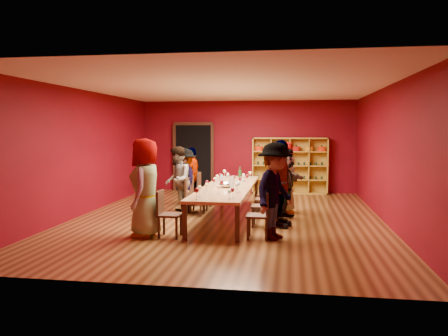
{
  "coord_description": "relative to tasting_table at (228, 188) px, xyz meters",
  "views": [
    {
      "loc": [
        1.43,
        -9.89,
        2.04
      ],
      "look_at": [
        -0.12,
        0.2,
        1.15
      ],
      "focal_mm": 35.0,
      "sensor_mm": 36.0,
      "label": 1
    }
  ],
  "objects": [
    {
      "name": "wine_glass_3",
      "position": [
        -0.35,
        1.06,
        0.19
      ],
      "size": [
        0.08,
        0.08,
        0.19
      ],
      "color": "silver",
      "rests_on": "tasting_table"
    },
    {
      "name": "wine_glass_16",
      "position": [
        0.26,
        0.98,
        0.19
      ],
      "size": [
        0.08,
        0.08,
        0.2
      ],
      "color": "silver",
      "rests_on": "tasting_table"
    },
    {
      "name": "chair_person_right_3",
      "position": [
        0.91,
        0.88,
        -0.2
      ],
      "size": [
        0.42,
        0.42,
        0.89
      ],
      "color": "black",
      "rests_on": "ground"
    },
    {
      "name": "wine_glass_21",
      "position": [
        -0.27,
        1.65,
        0.18
      ],
      "size": [
        0.07,
        0.07,
        0.18
      ],
      "color": "silver",
      "rests_on": "tasting_table"
    },
    {
      "name": "person_right_2",
      "position": [
        1.3,
        0.17,
        0.12
      ],
      "size": [
        0.9,
        1.59,
        1.65
      ],
      "primitive_type": "imported",
      "rotation": [
        0.0,
        0.0,
        1.25
      ],
      "color": "#131534",
      "rests_on": "ground"
    },
    {
      "name": "tasting_table",
      "position": [
        0.0,
        0.0,
        0.0
      ],
      "size": [
        1.1,
        4.5,
        0.75
      ],
      "color": "#AD7848",
      "rests_on": "ground"
    },
    {
      "name": "wine_glass_15",
      "position": [
        -0.18,
        1.28,
        0.18
      ],
      "size": [
        0.07,
        0.07,
        0.18
      ],
      "color": "silver",
      "rests_on": "tasting_table"
    },
    {
      "name": "wine_glass_13",
      "position": [
        -0.3,
        -2.0,
        0.21
      ],
      "size": [
        0.09,
        0.09,
        0.22
      ],
      "color": "silver",
      "rests_on": "tasting_table"
    },
    {
      "name": "wine_glass_9",
      "position": [
        -0.34,
        -0.77,
        0.21
      ],
      "size": [
        0.09,
        0.09,
        0.22
      ],
      "color": "silver",
      "rests_on": "tasting_table"
    },
    {
      "name": "room_shell",
      "position": [
        0.0,
        0.0,
        0.8
      ],
      "size": [
        7.1,
        9.1,
        3.04
      ],
      "color": "#522F15",
      "rests_on": "ground"
    },
    {
      "name": "wine_glass_0",
      "position": [
        -0.31,
        -1.65,
        0.21
      ],
      "size": [
        0.09,
        0.09,
        0.22
      ],
      "color": "silver",
      "rests_on": "tasting_table"
    },
    {
      "name": "doorway",
      "position": [
        -1.8,
        4.43,
        0.42
      ],
      "size": [
        1.4,
        0.17,
        2.3
      ],
      "color": "black",
      "rests_on": "ground"
    },
    {
      "name": "wine_glass_14",
      "position": [
        0.37,
        -0.17,
        0.2
      ],
      "size": [
        0.08,
        0.08,
        0.21
      ],
      "color": "silver",
      "rests_on": "tasting_table"
    },
    {
      "name": "shelving_unit",
      "position": [
        1.4,
        4.32,
        0.28
      ],
      "size": [
        2.4,
        0.4,
        1.8
      ],
      "color": "#B38528",
      "rests_on": "ground"
    },
    {
      "name": "chair_person_left_2",
      "position": [
        -0.91,
        0.24,
        -0.2
      ],
      "size": [
        0.42,
        0.42,
        0.89
      ],
      "color": "black",
      "rests_on": "ground"
    },
    {
      "name": "wine_glass_7",
      "position": [
        0.31,
        1.82,
        0.18
      ],
      "size": [
        0.07,
        0.07,
        0.18
      ],
      "color": "silver",
      "rests_on": "tasting_table"
    },
    {
      "name": "wine_glass_10",
      "position": [
        -0.31,
        0.06,
        0.19
      ],
      "size": [
        0.08,
        0.08,
        0.19
      ],
      "color": "silver",
      "rests_on": "tasting_table"
    },
    {
      "name": "wine_glass_5",
      "position": [
        -0.29,
        -1.04,
        0.19
      ],
      "size": [
        0.08,
        0.08,
        0.2
      ],
      "color": "silver",
      "rests_on": "tasting_table"
    },
    {
      "name": "wine_glass_4",
      "position": [
        0.27,
        0.18,
        0.19
      ],
      "size": [
        0.08,
        0.08,
        0.2
      ],
      "color": "silver",
      "rests_on": "tasting_table"
    },
    {
      "name": "carafe_b",
      "position": [
        0.14,
        -0.28,
        0.17
      ],
      "size": [
        0.13,
        0.13,
        0.27
      ],
      "color": "silver",
      "rests_on": "tasting_table"
    },
    {
      "name": "wine_glass_1",
      "position": [
        0.34,
        -1.7,
        0.19
      ],
      "size": [
        0.08,
        0.08,
        0.19
      ],
      "color": "silver",
      "rests_on": "tasting_table"
    },
    {
      "name": "person_left_2",
      "position": [
        -1.26,
        0.24,
        0.13
      ],
      "size": [
        0.58,
        0.87,
        1.65
      ],
      "primitive_type": "imported",
      "rotation": [
        0.0,
        0.0,
        -1.38
      ],
      "color": "#504F55",
      "rests_on": "ground"
    },
    {
      "name": "chair_person_right_1",
      "position": [
        0.91,
        -0.75,
        -0.2
      ],
      "size": [
        0.42,
        0.42,
        0.89
      ],
      "color": "black",
      "rests_on": "ground"
    },
    {
      "name": "person_right_0",
      "position": [
        1.15,
        -1.79,
        0.21
      ],
      "size": [
        0.91,
        1.27,
        1.82
      ],
      "primitive_type": "imported",
      "rotation": [
        0.0,
        0.0,
        1.16
      ],
      "color": "#131C36",
      "rests_on": "ground"
    },
    {
      "name": "chair_person_right_2",
      "position": [
        0.91,
        0.17,
        -0.2
      ],
      "size": [
        0.42,
        0.42,
        0.89
      ],
      "color": "black",
      "rests_on": "ground"
    },
    {
      "name": "wine_glass_12",
      "position": [
        0.09,
        0.34,
        0.21
      ],
      "size": [
        0.09,
        0.09,
        0.22
      ],
      "color": "silver",
      "rests_on": "tasting_table"
    },
    {
      "name": "person_left_3",
      "position": [
        -1.18,
        0.67,
        0.1
      ],
      "size": [
        0.81,
        1.11,
        1.59
      ],
      "primitive_type": "imported",
      "rotation": [
        0.0,
        0.0,
        -1.15
      ],
      "color": "pink",
      "rests_on": "ground"
    },
    {
      "name": "chair_person_left_0",
      "position": [
        -0.91,
        -1.95,
        -0.2
      ],
      "size": [
        0.42,
        0.42,
        0.89
      ],
      "color": "black",
      "rests_on": "ground"
    },
    {
      "name": "wine_bottle",
      "position": [
        0.1,
        1.55,
        0.18
      ],
      "size": [
        0.1,
        0.1,
        0.33
      ],
      "color": "#153A1B",
      "rests_on": "tasting_table"
    },
    {
      "name": "person_right_3",
      "position": [
        1.27,
        0.88,
        0.18
      ],
      "size": [
        0.63,
        0.93,
        1.76
      ],
      "primitive_type": "imported",
      "rotation": [
        0.0,
        0.0,
        1.77
      ],
      "color": "#6188C8",
      "rests_on": "ground"
    },
    {
      "name": "spittoon_bowl",
      "position": [
        -0.02,
        -0.23,
        0.12
      ],
      "size": [
        0.28,
        0.28,
        0.16
      ],
      "primitive_type": "ellipsoid",
      "color": "silver",
      "rests_on": "tasting_table"
    },
    {
      "name": "wine_glass_19",
      "position": [
        -0.37,
        0.72,
        0.19
      ],
      "size": [
        0.08,
        0.08,
        0.19
      ],
      "color": "silver",
      "rests_on": "tasting_table"
    },
    {
      "name": "chair_person_right_0",
      "position": [
        0.91,
        -1.79,
        -0.2
      ],
      "size": [
        0.42,
        0.42,
        0.89
      ],
      "color": "black",
      "rests_on": "ground"
    },
    {
      "name": "person_left_0",
      "position": [
        -1.31,
        -1.95,
        0.24
      ],
      "size": [
        0.57,
        0.95,
        1.89
      ],
      "primitive_type": "imported",
      "rotation": [
        0.0,
        0.0,
        -1.5
      ],
      "color": "#131435",
      "rests_on": "ground"
    },
    {
      "name": "wine_glass_2",
      "position": [
        0.36,
        1.75,
        0.19
      ],
      "size": [
        0.07,
        0.07,
        0.19
      ],
      "color": "silver",
      "rests_on": "tasting_table"
    },
    {
      "name": "wine_glass_11",
      "position": [
        0.33,
        -0.99,
        0.2
      ],
      "size": [
        0.08,
        0.08,
        0.21
      ],
      "color": "silver",
      "rests_on": "tasting_table"
    },
    {
      "name": "wine_glass_17",
      "position": [
        0.37,
        0.75,
        0.2
      ],
      "size": [
        0.08,
        0.08,
        0.2
      ],
      "color": "silver",
      "rests_on": "tasting_table"
    },
    {
      "name": "wine_glass_20",
      "position": [
        -0.31,
        -0.14,
        0.19
      ],
      "size": [
        0.08,
        0.08,
        0.19
      ],
      "color": "silver",
      "rests_on": "tasting_table"
    },
    {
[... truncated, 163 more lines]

